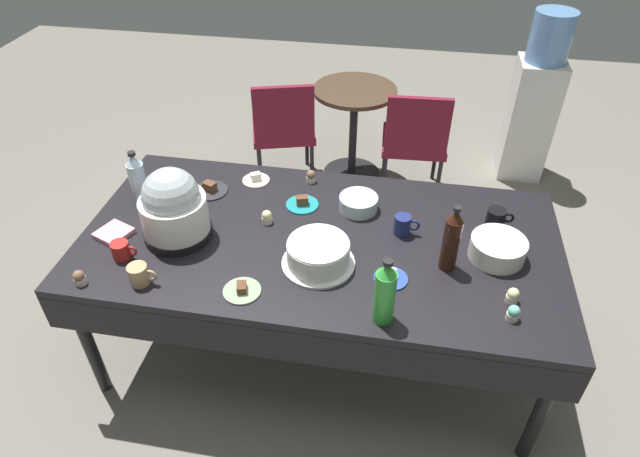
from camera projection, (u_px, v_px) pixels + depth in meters
name	position (u px, v px, depth m)	size (l,w,h in m)	color
ground	(320.00, 342.00, 2.98)	(9.00, 9.00, 0.00)	slate
potluck_table	(320.00, 247.00, 2.54)	(2.20, 1.10, 0.75)	black
frosted_layer_cake	(318.00, 254.00, 2.32)	(0.32, 0.32, 0.12)	silver
slow_cooker	(173.00, 208.00, 2.41)	(0.31, 0.31, 0.35)	black
glass_salad_bowl	(358.00, 203.00, 2.65)	(0.19, 0.19, 0.07)	#B2C6BC
ceramic_snack_bowl	(498.00, 248.00, 2.37)	(0.24, 0.24, 0.10)	silver
dessert_plate_teal	(302.00, 203.00, 2.69)	(0.16, 0.16, 0.05)	teal
dessert_plate_cream	(256.00, 179.00, 2.86)	(0.14, 0.14, 0.05)	beige
dessert_plate_sage	(242.00, 290.00, 2.22)	(0.16, 0.16, 0.04)	#8CA87F
dessert_plate_cobalt	(391.00, 277.00, 2.28)	(0.14, 0.14, 0.05)	#2D4CB2
dessert_plate_charcoal	(210.00, 189.00, 2.79)	(0.18, 0.18, 0.05)	#2D2D33
cupcake_rose	(311.00, 176.00, 2.84)	(0.05, 0.05, 0.07)	beige
cupcake_lemon	(161.00, 185.00, 2.78)	(0.05, 0.05, 0.07)	beige
cupcake_vanilla	(79.00, 278.00, 2.25)	(0.05, 0.05, 0.07)	beige
cupcake_mint	(513.00, 296.00, 2.17)	(0.05, 0.05, 0.07)	beige
cupcake_cocoa	(267.00, 217.00, 2.57)	(0.05, 0.05, 0.07)	beige
cupcake_berry	(513.00, 313.00, 2.10)	(0.05, 0.05, 0.07)	beige
soda_bottle_lime_soda	(385.00, 293.00, 2.03)	(0.08, 0.08, 0.30)	green
soda_bottle_water	(138.00, 180.00, 2.63)	(0.08, 0.08, 0.30)	silver
soda_bottle_cola	(451.00, 240.00, 2.26)	(0.07, 0.07, 0.32)	#33190F
coffee_mug_red	(121.00, 250.00, 2.37)	(0.12, 0.08, 0.08)	#B2231E
coffee_mug_tan	(139.00, 275.00, 2.24)	(0.12, 0.08, 0.09)	tan
coffee_mug_black	(497.00, 217.00, 2.55)	(0.13, 0.09, 0.08)	black
coffee_mug_navy	(403.00, 225.00, 2.50)	(0.12, 0.08, 0.10)	navy
paper_napkin_stack	(114.00, 233.00, 2.51)	(0.14, 0.14, 0.02)	pink
maroon_chair_left	(283.00, 127.00, 3.88)	(0.55, 0.55, 0.85)	maroon
maroon_chair_right	(415.00, 138.00, 3.75)	(0.46, 0.46, 0.85)	maroon
round_cafe_table	(354.00, 117.00, 3.98)	(0.60, 0.60, 0.72)	#473323
water_cooler	(533.00, 103.00, 3.96)	(0.32, 0.32, 1.24)	silver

